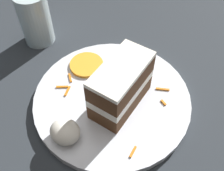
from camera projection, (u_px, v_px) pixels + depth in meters
ground_plane at (137, 103)px, 0.56m from camera, size 6.00×6.00×0.00m
dining_table at (137, 100)px, 0.55m from camera, size 1.32×1.06×0.03m
plate at (112, 99)px, 0.52m from camera, size 0.31×0.31×0.02m
cake_slice at (121, 86)px, 0.47m from camera, size 0.07×0.13×0.10m
cream_dollop at (65, 132)px, 0.45m from camera, size 0.05×0.05×0.04m
orange_garnish at (87, 64)px, 0.57m from camera, size 0.07×0.07×0.01m
carrot_shreds_scatter at (112, 90)px, 0.52m from camera, size 0.21×0.20×0.00m
drinking_glass at (36, 22)px, 0.61m from camera, size 0.07×0.07×0.12m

